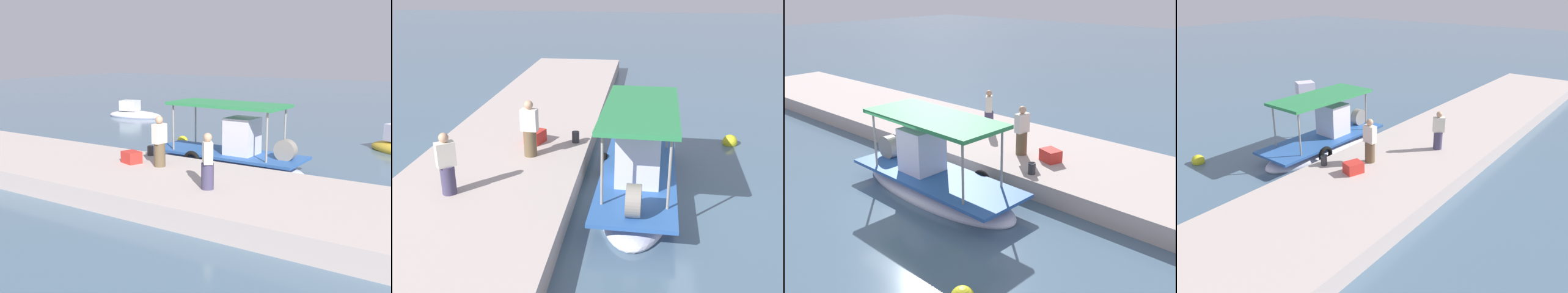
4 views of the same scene
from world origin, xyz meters
TOP-DOWN VIEW (x-y plane):
  - ground_plane at (0.00, 0.00)m, footprint 120.00×120.00m
  - dock_quay at (0.00, -4.65)m, footprint 36.00×4.99m
  - main_fishing_boat at (-0.82, -0.51)m, footprint 6.41×2.27m
  - fisherman_near_bollard at (1.02, -5.23)m, footprint 0.51×0.52m
  - fisherman_by_crate at (-1.75, -3.80)m, footprint 0.43×0.52m
  - mooring_bollard at (-3.07, -2.62)m, footprint 0.24×0.24m
  - cargo_crate at (-2.89, -3.93)m, footprint 0.76×0.68m
  - marker_buoy at (-5.22, 2.71)m, footprint 0.53×0.53m

SIDE VIEW (x-z plane):
  - ground_plane at x=0.00m, z-range 0.00..0.00m
  - marker_buoy at x=-5.22m, z-range -0.16..0.37m
  - dock_quay at x=0.00m, z-range 0.00..0.63m
  - main_fishing_boat at x=-0.82m, z-range -1.01..1.90m
  - mooring_bollard at x=-3.07m, z-range 0.63..1.00m
  - cargo_crate at x=-2.89m, z-range 0.63..1.04m
  - fisherman_near_bollard at x=1.02m, z-range 0.55..2.18m
  - fisherman_by_crate at x=-1.75m, z-range 0.55..2.29m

